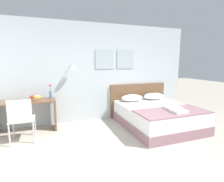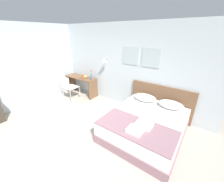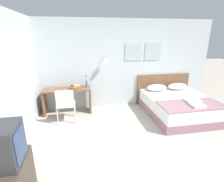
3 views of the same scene
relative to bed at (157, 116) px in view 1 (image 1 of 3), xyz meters
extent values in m
plane|color=#B2A899|center=(-1.41, -1.55, -0.26)|extent=(24.00, 24.00, 0.00)
cube|color=silver|center=(-1.41, 1.07, 1.06)|extent=(5.78, 0.06, 2.65)
cube|color=#A8B7BC|center=(-1.06, 1.03, 1.44)|extent=(0.52, 0.02, 0.52)
cube|color=#A8B7BC|center=(-0.43, 1.03, 1.44)|extent=(0.52, 0.02, 0.52)
cylinder|color=#B2B2B7|center=(-1.96, 0.96, 1.29)|extent=(0.02, 0.16, 0.02)
cone|color=white|center=(-1.96, 0.87, 1.24)|extent=(0.17, 0.17, 0.12)
cube|color=gray|center=(0.00, 0.00, -0.15)|extent=(1.67, 1.95, 0.22)
cube|color=white|center=(0.00, 0.00, 0.11)|extent=(1.63, 1.91, 0.31)
cube|color=brown|center=(0.00, 1.01, 0.23)|extent=(1.79, 0.06, 0.97)
ellipsoid|color=white|center=(-0.36, 0.72, 0.36)|extent=(0.64, 0.41, 0.19)
ellipsoid|color=white|center=(0.36, 0.72, 0.36)|extent=(0.64, 0.41, 0.19)
cube|color=gray|center=(0.00, -0.57, 0.28)|extent=(1.62, 0.78, 0.02)
cube|color=white|center=(0.12, -0.43, 0.32)|extent=(0.35, 0.28, 0.06)
cube|color=white|center=(0.05, -0.70, 0.32)|extent=(0.31, 0.27, 0.06)
cube|color=brown|center=(-3.08, 0.74, 0.46)|extent=(1.33, 0.48, 0.03)
cube|color=brown|center=(-2.43, 0.74, 0.09)|extent=(0.04, 0.44, 0.70)
cube|color=white|center=(-3.10, 0.24, 0.20)|extent=(0.47, 0.47, 0.02)
cube|color=white|center=(-3.10, 0.02, 0.43)|extent=(0.43, 0.03, 0.44)
cylinder|color=#B7B7BC|center=(-3.31, 0.45, -0.03)|extent=(0.03, 0.03, 0.45)
cylinder|color=#B7B7BC|center=(-2.88, 0.45, -0.03)|extent=(0.03, 0.03, 0.45)
cylinder|color=#B7B7BC|center=(-3.31, 0.02, -0.03)|extent=(0.03, 0.03, 0.45)
cylinder|color=#B7B7BC|center=(-2.88, 0.02, -0.03)|extent=(0.03, 0.03, 0.45)
cylinder|color=brown|center=(-2.86, 0.72, 0.51)|extent=(0.29, 0.29, 0.05)
ellipsoid|color=yellow|center=(-2.80, 0.73, 0.55)|extent=(0.19, 0.13, 0.06)
sphere|color=red|center=(-2.92, 0.73, 0.56)|extent=(0.10, 0.10, 0.10)
cylinder|color=#4C7099|center=(-2.51, 0.76, 0.58)|extent=(0.06, 0.06, 0.19)
cylinder|color=#3D7538|center=(-2.51, 0.76, 0.74)|extent=(0.01, 0.01, 0.14)
sphere|color=#DB3838|center=(-2.51, 0.76, 0.81)|extent=(0.06, 0.06, 0.06)
camera|label=1|loc=(-2.53, -3.62, 1.37)|focal=28.00mm
camera|label=2|loc=(0.96, -2.72, 2.09)|focal=22.00mm
camera|label=3|loc=(-2.70, -4.14, 1.94)|focal=28.00mm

